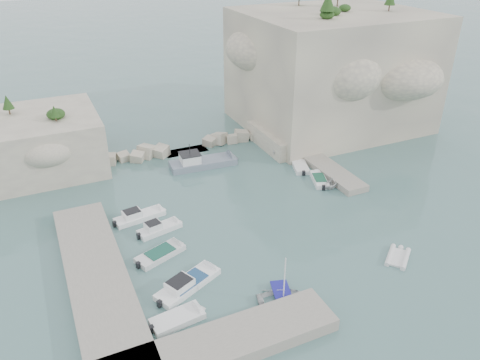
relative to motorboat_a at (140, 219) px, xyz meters
name	(u,v)px	position (x,y,z in m)	size (l,w,h in m)	color
ground	(264,231)	(11.11, -7.57, 0.00)	(400.00, 400.00, 0.00)	slate
cliff_east	(331,70)	(34.11, 15.43, 8.50)	(26.00, 22.00, 17.00)	beige
cliff_terrace	(287,137)	(24.11, 10.43, 1.25)	(8.00, 10.00, 2.50)	beige
outcrop_west	(34,143)	(-8.89, 17.43, 3.50)	(16.00, 14.00, 7.00)	beige
quay_west	(97,278)	(-5.89, -8.57, 0.55)	(5.00, 24.00, 1.10)	#9E9689
quay_south	(222,345)	(1.11, -20.07, 0.55)	(18.00, 4.00, 1.10)	#9E9689
ledge_east	(321,164)	(24.61, 2.43, 0.40)	(3.00, 16.00, 0.80)	#9E9689
breakwater	(186,146)	(10.11, 14.43, 0.70)	(28.00, 3.00, 1.40)	beige
motorboat_a	(140,219)	(0.00, 0.00, 0.00)	(5.90, 1.75, 1.40)	white
motorboat_b	(160,231)	(1.29, -3.12, 0.00)	(4.96, 1.62, 1.40)	white
motorboat_c	(161,256)	(0.16, -7.25, 0.00)	(5.24, 1.91, 0.70)	silver
motorboat_d	(188,287)	(1.15, -12.42, 0.00)	(6.88, 2.05, 1.40)	white
motorboat_e	(178,321)	(-0.96, -15.94, 0.00)	(4.62, 1.89, 0.70)	white
rowboat	(283,301)	(7.79, -17.45, 0.00)	(3.16, 4.42, 0.92)	white
inflatable_dinghy	(398,259)	(20.44, -16.97, 0.00)	(3.65, 1.77, 0.44)	silver
tender_east_a	(332,187)	(22.72, -2.86, 0.00)	(2.62, 3.03, 1.60)	silver
tender_east_b	(319,182)	(22.13, -0.96, 0.00)	(4.59, 1.57, 0.70)	white
tender_east_c	(299,167)	(22.03, 3.60, 0.00)	(5.40, 1.75, 0.70)	white
tender_east_d	(283,155)	(21.87, 7.50, 0.00)	(1.49, 3.95, 1.53)	silver
work_boat	(203,166)	(10.68, 9.06, 0.00)	(9.48, 2.80, 2.20)	slate
rowboat_mast	(285,277)	(7.79, -17.45, 2.56)	(0.10, 0.10, 4.20)	white
vegetation	(300,5)	(28.94, 16.83, 17.93)	(53.48, 13.88, 13.40)	#1E4219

